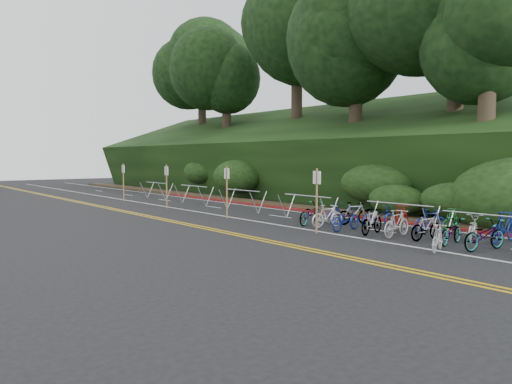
# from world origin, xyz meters

# --- Properties ---
(ground) EXTENTS (120.00, 120.00, 0.00)m
(ground) POSITION_xyz_m (0.00, 0.00, 0.00)
(ground) COLOR black
(ground) RESTS_ON ground
(road_markings) EXTENTS (7.47, 80.00, 0.01)m
(road_markings) POSITION_xyz_m (0.63, 10.10, 0.00)
(road_markings) COLOR gold
(road_markings) RESTS_ON ground
(red_curb) EXTENTS (0.25, 28.00, 0.10)m
(red_curb) POSITION_xyz_m (5.70, 12.00, 0.05)
(red_curb) COLOR maroon
(red_curb) RESTS_ON ground
(embankment) EXTENTS (14.30, 48.14, 9.11)m
(embankment) POSITION_xyz_m (12.96, 19.04, 2.57)
(embankment) COLOR black
(embankment) RESTS_ON ground
(tree_cluster) EXTENTS (31.79, 53.49, 17.20)m
(tree_cluster) POSITION_xyz_m (9.76, 22.04, 10.76)
(tree_cluster) COLOR #2D2319
(tree_cluster) RESTS_ON ground
(bike_rack_front) EXTENTS (1.09, 3.41, 1.07)m
(bike_rack_front) POSITION_xyz_m (2.97, -0.58, 0.81)
(bike_rack_front) COLOR #9FA1A7
(bike_rack_front) RESTS_ON ground
(bike_racks_rest) EXTENTS (1.14, 23.00, 1.17)m
(bike_racks_rest) POSITION_xyz_m (3.00, 13.00, 0.85)
(bike_racks_rest) COLOR #9FA1A7
(bike_racks_rest) RESTS_ON ground
(signposts_rest) EXTENTS (0.08, 18.40, 2.50)m
(signposts_rest) POSITION_xyz_m (0.60, 14.00, 1.43)
(signposts_rest) COLOR brown
(signposts_rest) RESTS_ON ground
(bike_front) EXTENTS (0.88, 1.49, 0.86)m
(bike_front) POSITION_xyz_m (0.85, 0.01, 0.43)
(bike_front) COLOR #9E9EA3
(bike_front) RESTS_ON ground
(bike_valet) EXTENTS (3.08, 11.72, 1.09)m
(bike_valet) POSITION_xyz_m (3.02, 1.82, 0.48)
(bike_valet) COLOR slate
(bike_valet) RESTS_ON ground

